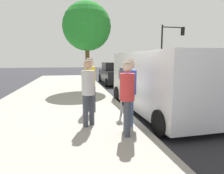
# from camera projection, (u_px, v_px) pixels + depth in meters

# --- Properties ---
(ground_plane) EXTENTS (80.00, 80.00, 0.00)m
(ground_plane) POSITION_uv_depth(u_px,v_px,m) (166.00, 120.00, 6.06)
(ground_plane) COLOR #2D2D33
(sidewalk_slab) EXTENTS (5.00, 32.00, 0.15)m
(sidewalk_slab) POSITION_uv_depth(u_px,v_px,m) (50.00, 125.00, 5.35)
(sidewalk_slab) COLOR #9E998E
(sidewalk_slab) RESTS_ON ground
(parking_meter_near) EXTENTS (0.14, 0.18, 1.52)m
(parking_meter_near) POSITION_uv_depth(u_px,v_px,m) (121.00, 83.00, 6.01)
(parking_meter_near) COLOR gray
(parking_meter_near) RESTS_ON sidewalk_slab
(pedestrian_in_gray) EXTENTS (0.34, 0.34, 1.75)m
(pedestrian_in_gray) POSITION_uv_depth(u_px,v_px,m) (88.00, 88.00, 4.99)
(pedestrian_in_gray) COLOR #383D47
(pedestrian_in_gray) RESTS_ON sidewalk_slab
(pedestrian_in_red) EXTENTS (0.34, 0.36, 1.72)m
(pedestrian_in_red) POSITION_uv_depth(u_px,v_px,m) (127.00, 93.00, 4.37)
(pedestrian_in_red) COLOR #383D47
(pedestrian_in_red) RESTS_ON sidewalk_slab
(pedestrian_in_yellow) EXTENTS (0.34, 0.34, 1.80)m
(pedestrian_in_yellow) POSITION_uv_depth(u_px,v_px,m) (90.00, 81.00, 6.39)
(pedestrian_in_yellow) COLOR #383D47
(pedestrian_in_yellow) RESTS_ON sidewalk_slab
(pedestrian_in_blue) EXTENTS (0.34, 0.36, 1.76)m
(pedestrian_in_blue) POSITION_uv_depth(u_px,v_px,m) (130.00, 88.00, 5.02)
(pedestrian_in_blue) COLOR #4C608C
(pedestrian_in_blue) RESTS_ON sidewalk_slab
(parked_van) EXTENTS (2.26, 5.26, 2.15)m
(parked_van) POSITION_uv_depth(u_px,v_px,m) (159.00, 81.00, 6.79)
(parked_van) COLOR white
(parked_van) RESTS_ON ground
(parked_sedan_behind) EXTENTS (1.95, 4.40, 1.65)m
(parked_sedan_behind) POSITION_uv_depth(u_px,v_px,m) (114.00, 74.00, 15.06)
(parked_sedan_behind) COLOR black
(parked_sedan_behind) RESTS_ON ground
(traffic_light_corner) EXTENTS (2.48, 0.42, 5.20)m
(traffic_light_corner) POSITION_uv_depth(u_px,v_px,m) (170.00, 43.00, 18.93)
(traffic_light_corner) COLOR black
(traffic_light_corner) RESTS_ON ground
(street_tree) EXTENTS (2.73, 2.73, 4.95)m
(street_tree) POSITION_uv_depth(u_px,v_px,m) (87.00, 27.00, 10.80)
(street_tree) COLOR brown
(street_tree) RESTS_ON sidewalk_slab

